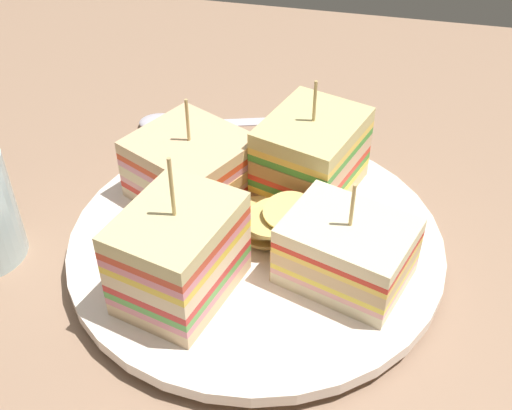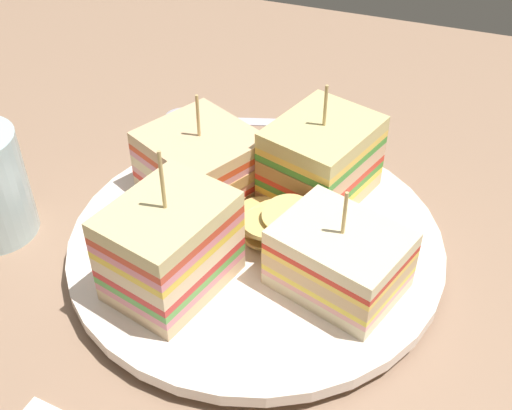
{
  "view_description": "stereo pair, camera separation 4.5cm",
  "coord_description": "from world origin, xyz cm",
  "px_view_note": "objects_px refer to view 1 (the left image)",
  "views": [
    {
      "loc": [
        -7.55,
        33.99,
        33.74
      ],
      "look_at": [
        0.0,
        0.0,
        4.74
      ],
      "focal_mm": 46.23,
      "sensor_mm": 36.0,
      "label": 1
    },
    {
      "loc": [
        -11.9,
        32.73,
        33.74
      ],
      "look_at": [
        0.0,
        0.0,
        4.74
      ],
      "focal_mm": 46.23,
      "sensor_mm": 36.0,
      "label": 2
    }
  ],
  "objects_px": {
    "plate": "(256,244)",
    "sandwich_wedge_1": "(179,254)",
    "sandwich_wedge_3": "(311,156)",
    "sandwich_wedge_2": "(346,251)",
    "sandwich_wedge_0": "(192,168)",
    "spoon": "(178,122)",
    "chip_pile": "(268,220)"
  },
  "relations": [
    {
      "from": "plate",
      "to": "sandwich_wedge_1",
      "type": "relative_size",
      "value": 2.51
    },
    {
      "from": "sandwich_wedge_3",
      "to": "sandwich_wedge_2",
      "type": "bearing_deg",
      "value": 41.05
    },
    {
      "from": "sandwich_wedge_0",
      "to": "spoon",
      "type": "distance_m",
      "value": 0.13
    },
    {
      "from": "sandwich_wedge_3",
      "to": "spoon",
      "type": "distance_m",
      "value": 0.17
    },
    {
      "from": "sandwich_wedge_1",
      "to": "sandwich_wedge_3",
      "type": "bearing_deg",
      "value": -11.98
    },
    {
      "from": "sandwich_wedge_1",
      "to": "spoon",
      "type": "distance_m",
      "value": 0.23
    },
    {
      "from": "chip_pile",
      "to": "sandwich_wedge_0",
      "type": "bearing_deg",
      "value": -27.93
    },
    {
      "from": "plate",
      "to": "sandwich_wedge_0",
      "type": "relative_size",
      "value": 2.56
    },
    {
      "from": "sandwich_wedge_1",
      "to": "sandwich_wedge_2",
      "type": "distance_m",
      "value": 0.11
    },
    {
      "from": "sandwich_wedge_0",
      "to": "sandwich_wedge_1",
      "type": "relative_size",
      "value": 0.98
    },
    {
      "from": "sandwich_wedge_3",
      "to": "chip_pile",
      "type": "distance_m",
      "value": 0.07
    },
    {
      "from": "plate",
      "to": "sandwich_wedge_2",
      "type": "xyz_separation_m",
      "value": [
        -0.07,
        0.02,
        0.03
      ]
    },
    {
      "from": "sandwich_wedge_2",
      "to": "sandwich_wedge_3",
      "type": "height_order",
      "value": "sandwich_wedge_3"
    },
    {
      "from": "plate",
      "to": "sandwich_wedge_0",
      "type": "distance_m",
      "value": 0.08
    },
    {
      "from": "sandwich_wedge_2",
      "to": "chip_pile",
      "type": "relative_size",
      "value": 1.2
    },
    {
      "from": "chip_pile",
      "to": "spoon",
      "type": "xyz_separation_m",
      "value": [
        0.12,
        -0.15,
        -0.03
      ]
    },
    {
      "from": "sandwich_wedge_3",
      "to": "spoon",
      "type": "bearing_deg",
      "value": -104.63
    },
    {
      "from": "plate",
      "to": "spoon",
      "type": "bearing_deg",
      "value": -54.52
    },
    {
      "from": "plate",
      "to": "sandwich_wedge_0",
      "type": "height_order",
      "value": "sandwich_wedge_0"
    },
    {
      "from": "plate",
      "to": "sandwich_wedge_3",
      "type": "relative_size",
      "value": 2.79
    },
    {
      "from": "chip_pile",
      "to": "spoon",
      "type": "distance_m",
      "value": 0.19
    },
    {
      "from": "sandwich_wedge_0",
      "to": "sandwich_wedge_1",
      "type": "xyz_separation_m",
      "value": [
        -0.02,
        0.1,
        0.01
      ]
    },
    {
      "from": "sandwich_wedge_0",
      "to": "sandwich_wedge_3",
      "type": "bearing_deg",
      "value": 43.29
    },
    {
      "from": "sandwich_wedge_0",
      "to": "sandwich_wedge_1",
      "type": "distance_m",
      "value": 0.1
    },
    {
      "from": "plate",
      "to": "sandwich_wedge_3",
      "type": "bearing_deg",
      "value": -113.65
    },
    {
      "from": "spoon",
      "to": "sandwich_wedge_2",
      "type": "bearing_deg",
      "value": 117.42
    },
    {
      "from": "sandwich_wedge_0",
      "to": "sandwich_wedge_2",
      "type": "xyz_separation_m",
      "value": [
        -0.12,
        0.06,
        -0.0
      ]
    },
    {
      "from": "sandwich_wedge_0",
      "to": "sandwich_wedge_3",
      "type": "height_order",
      "value": "sandwich_wedge_3"
    },
    {
      "from": "plate",
      "to": "sandwich_wedge_0",
      "type": "xyz_separation_m",
      "value": [
        0.06,
        -0.04,
        0.03
      ]
    },
    {
      "from": "plate",
      "to": "sandwich_wedge_2",
      "type": "height_order",
      "value": "sandwich_wedge_2"
    },
    {
      "from": "sandwich_wedge_1",
      "to": "chip_pile",
      "type": "bearing_deg",
      "value": -18.72
    },
    {
      "from": "plate",
      "to": "chip_pile",
      "type": "bearing_deg",
      "value": -150.8
    }
  ]
}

